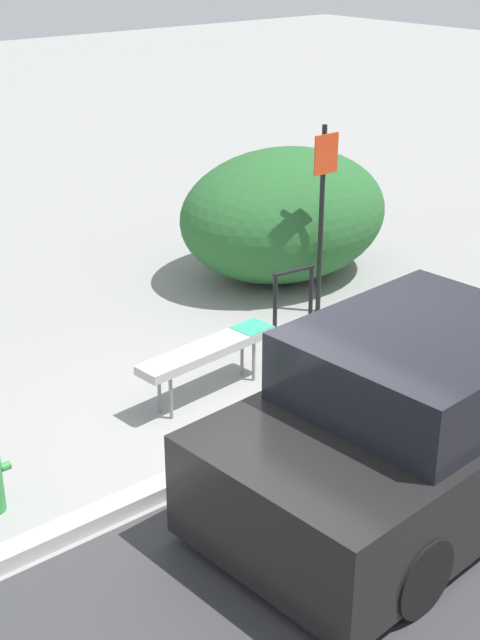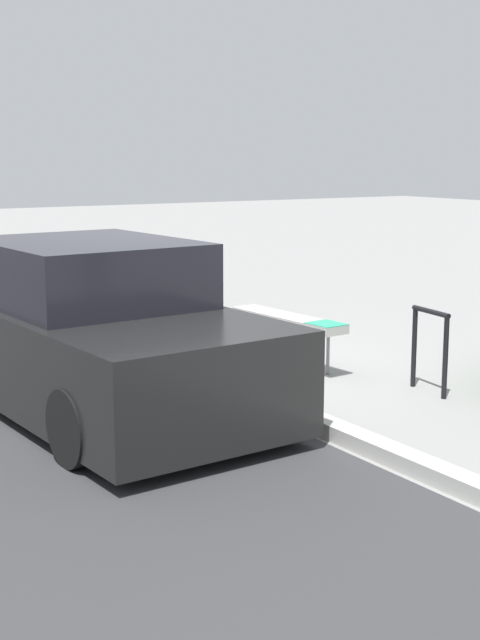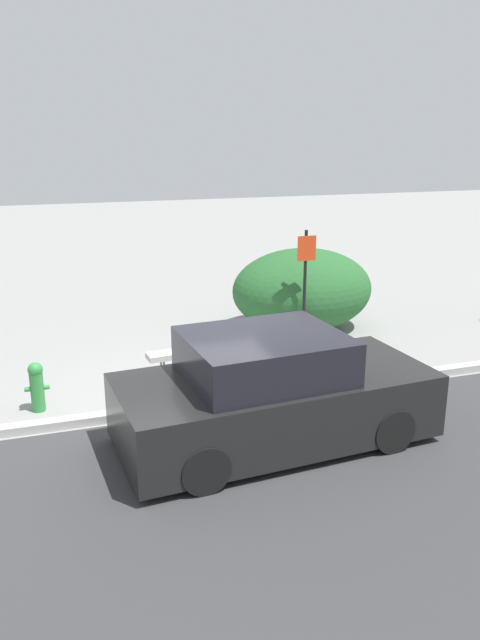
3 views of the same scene
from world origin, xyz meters
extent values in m
plane|color=gray|center=(0.00, 0.00, 0.00)|extent=(60.00, 60.00, 0.00)
cube|color=#B7B7B2|center=(0.00, 0.00, 0.07)|extent=(60.00, 0.20, 0.13)
cylinder|color=gray|center=(-0.36, 0.98, 0.23)|extent=(0.04, 0.04, 0.47)
cylinder|color=gray|center=(0.76, 1.08, 0.23)|extent=(0.04, 0.04, 0.47)
cylinder|color=gray|center=(-0.38, 1.15, 0.23)|extent=(0.04, 0.04, 0.47)
cylinder|color=gray|center=(0.74, 1.25, 0.23)|extent=(0.04, 0.04, 0.47)
cube|color=#B2B2AD|center=(0.19, 1.11, 0.52)|extent=(1.63, 0.46, 0.09)
cube|color=teal|center=(0.81, 1.17, 0.57)|extent=(0.39, 0.34, 0.01)
cylinder|color=black|center=(1.58, 1.68, 0.40)|extent=(0.05, 0.05, 0.80)
cylinder|color=black|center=(2.08, 1.62, 0.40)|extent=(0.05, 0.05, 0.80)
cylinder|color=black|center=(1.83, 1.65, 0.80)|extent=(0.55, 0.12, 0.05)
cylinder|color=black|center=(2.54, 1.97, 1.15)|extent=(0.06, 0.06, 2.30)
cube|color=red|center=(2.54, 1.93, 1.97)|extent=(0.36, 0.02, 0.46)
cylinder|color=#338C3F|center=(-2.19, 0.69, 0.36)|extent=(0.08, 0.07, 0.07)
ellipsoid|color=#28602D|center=(3.04, 3.17, 0.86)|extent=(2.98, 2.33, 1.72)
cylinder|color=black|center=(1.89, -0.38, 0.30)|extent=(0.61, 0.22, 0.60)
cylinder|color=black|center=(-0.68, -0.56, 0.30)|extent=(0.61, 0.22, 0.60)
cylinder|color=black|center=(-0.56, -2.24, 0.30)|extent=(0.61, 0.22, 0.60)
cube|color=black|center=(0.66, -1.31, 0.53)|extent=(4.26, 2.11, 0.85)
cube|color=black|center=(0.50, -1.32, 1.23)|extent=(2.10, 1.78, 0.59)
camera|label=1|loc=(-4.58, -5.23, 4.38)|focal=50.00mm
camera|label=2|loc=(8.02, -4.34, 2.29)|focal=50.00mm
camera|label=3|loc=(-2.18, -8.38, 3.99)|focal=35.00mm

